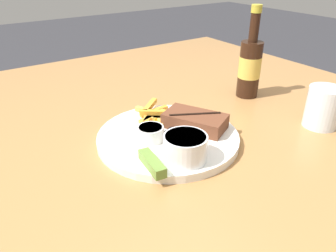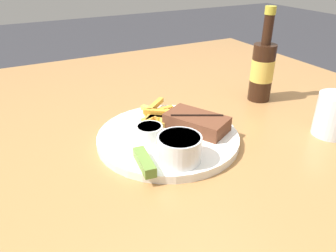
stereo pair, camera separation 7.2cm
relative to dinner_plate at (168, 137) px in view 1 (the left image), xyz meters
The scene contains 11 objects.
dining_table 0.07m from the dinner_plate, ahead, with size 1.49×1.49×0.74m.
dinner_plate is the anchor object (origin of this frame).
steak_portion 0.07m from the dinner_plate, 83.19° to the left, with size 0.16×0.13×0.04m.
fries_pile 0.09m from the dinner_plate, 169.17° to the left, with size 0.12×0.10×0.02m.
coleslaw_cup 0.11m from the dinner_plate, 15.81° to the right, with size 0.09×0.09×0.05m.
dipping_sauce_cup 0.05m from the dinner_plate, 91.41° to the right, with size 0.06×0.06×0.03m.
pickle_spear 0.13m from the dinner_plate, 47.32° to the right, with size 0.08×0.03×0.02m.
fork_utensil 0.08m from the dinner_plate, 161.03° to the right, with size 0.13×0.05×0.00m.
knife_utensil 0.04m from the dinner_plate, 104.36° to the left, with size 0.08×0.16×0.01m.
beer_bottle 0.36m from the dinner_plate, 104.56° to the left, with size 0.06×0.06×0.26m.
drinking_glass 0.38m from the dinner_plate, 66.93° to the left, with size 0.08×0.08×0.10m.
Camera 1 is at (0.52, -0.36, 1.11)m, focal length 35.00 mm.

